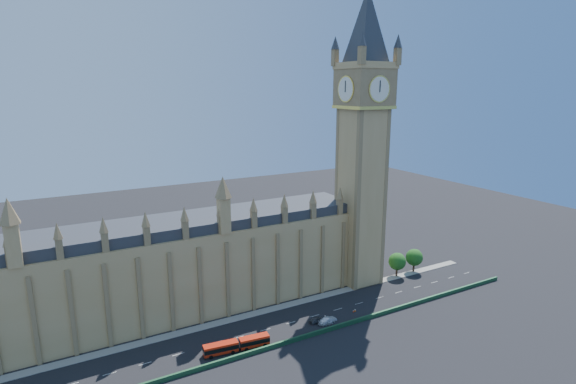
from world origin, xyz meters
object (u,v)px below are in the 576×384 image
car_grey (317,320)px  car_white (326,322)px  red_bus (237,345)px  car_silver (329,320)px

car_grey → car_white: size_ratio=1.02×
red_bus → car_silver: bearing=7.4°
car_silver → car_white: (-1.15, -0.33, -0.20)m
car_white → car_grey: bearing=43.1°
car_silver → red_bus: bearing=82.7°
car_grey → car_silver: size_ratio=0.88×
red_bus → car_silver: 27.84m
car_grey → car_white: (1.68, -2.14, -0.12)m
red_bus → car_silver: size_ratio=3.39×
red_bus → car_grey: bearing=11.6°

